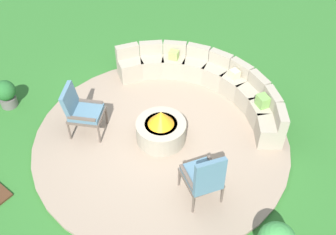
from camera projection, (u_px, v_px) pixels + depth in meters
name	position (u px, v px, depth m)	size (l,w,h in m)	color
ground_plane	(161.00, 141.00, 7.43)	(24.00, 24.00, 0.00)	#2D6B28
patio_circle	(161.00, 140.00, 7.41)	(4.68, 4.68, 0.06)	gray
fire_pit	(161.00, 129.00, 7.21)	(0.91, 0.91, 0.67)	#9E937F
curved_stone_bench	(208.00, 81.00, 8.12)	(3.86, 1.50, 0.71)	#9E937F
lounge_chair_front_left	(81.00, 110.00, 7.17)	(0.79, 0.77, 1.01)	brown
lounge_chair_front_right	(204.00, 177.00, 6.08)	(0.79, 0.77, 1.05)	brown
potted_plant_2	(6.00, 93.00, 7.90)	(0.41, 0.41, 0.59)	#605B56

